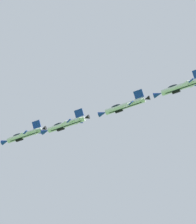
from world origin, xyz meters
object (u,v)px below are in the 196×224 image
Objects in this scene: fighter_jet_lead at (24,135)px; fighter_jet_left_wing at (65,125)px; fighter_jet_left_outer at (182,86)px; fighter_jet_right_wing at (124,106)px.

fighter_jet_lead is 14.70m from fighter_jet_left_wing.
fighter_jet_left_outer is (35.00, -36.74, -2.42)m from fighter_jet_lead.
fighter_jet_lead is at bearing 90.46° from fighter_jet_left_wing.
fighter_jet_left_wing is at bearing 92.58° from fighter_jet_right_wing.
fighter_jet_left_outer is (11.13, -13.51, -1.50)m from fighter_jet_right_wing.
fighter_jet_left_wing is 0.99× the size of fighter_jet_right_wing.
fighter_jet_lead is 1.00× the size of fighter_jet_left_wing.
fighter_jet_right_wing is 17.56m from fighter_jet_left_outer.
fighter_jet_lead reaches higher than fighter_jet_left_outer.
fighter_jet_left_wing is (10.28, -10.43, -1.35)m from fighter_jet_lead.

